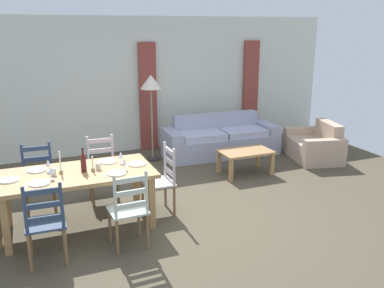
{
  "coord_description": "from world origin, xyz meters",
  "views": [
    {
      "loc": [
        -1.77,
        -5.03,
        2.51
      ],
      "look_at": [
        0.6,
        0.71,
        0.75
      ],
      "focal_mm": 39.17,
      "sensor_mm": 36.0,
      "label": 1
    }
  ],
  "objects_px": {
    "wine_bottle": "(83,163)",
    "armchair_upholstered": "(316,146)",
    "wine_glass_far_right": "(121,155)",
    "dining_chair_head_east": "(162,180)",
    "wine_glass_near_right": "(124,162)",
    "standing_lamp": "(151,87)",
    "dining_chair_far_left": "(39,179)",
    "wine_glass_near_left": "(51,170)",
    "dining_table": "(77,179)",
    "wine_glass_far_left": "(48,163)",
    "coffee_cup_primary": "(98,166)",
    "dining_chair_far_right": "(102,169)",
    "coffee_cup_secondary": "(53,172)",
    "couch": "(220,140)",
    "coffee_table": "(246,154)",
    "dining_chair_near_right": "(129,210)",
    "dining_chair_near_left": "(45,223)"
  },
  "relations": [
    {
      "from": "wine_glass_far_left",
      "to": "coffee_cup_secondary",
      "type": "height_order",
      "value": "wine_glass_far_left"
    },
    {
      "from": "wine_glass_near_left",
      "to": "armchair_upholstered",
      "type": "relative_size",
      "value": 0.12
    },
    {
      "from": "wine_glass_near_right",
      "to": "wine_glass_far_right",
      "type": "height_order",
      "value": "same"
    },
    {
      "from": "dining_chair_head_east",
      "to": "wine_bottle",
      "type": "xyz_separation_m",
      "value": [
        -1.03,
        -0.04,
        0.39
      ]
    },
    {
      "from": "wine_glass_near_right",
      "to": "standing_lamp",
      "type": "bearing_deg",
      "value": 65.69
    },
    {
      "from": "dining_chair_head_east",
      "to": "armchair_upholstered",
      "type": "xyz_separation_m",
      "value": [
        3.56,
        1.18,
        -0.23
      ]
    },
    {
      "from": "dining_chair_far_left",
      "to": "armchair_upholstered",
      "type": "bearing_deg",
      "value": 5.52
    },
    {
      "from": "wine_glass_far_right",
      "to": "armchair_upholstered",
      "type": "bearing_deg",
      "value": 14.72
    },
    {
      "from": "dining_chair_near_right",
      "to": "wine_glass_far_left",
      "type": "distance_m",
      "value": 1.25
    },
    {
      "from": "wine_bottle",
      "to": "standing_lamp",
      "type": "xyz_separation_m",
      "value": [
        1.62,
        2.4,
        0.54
      ]
    },
    {
      "from": "dining_table",
      "to": "armchair_upholstered",
      "type": "height_order",
      "value": "dining_table"
    },
    {
      "from": "wine_glass_far_right",
      "to": "coffee_cup_primary",
      "type": "xyz_separation_m",
      "value": [
        -0.32,
        -0.14,
        -0.07
      ]
    },
    {
      "from": "dining_chair_head_east",
      "to": "coffee_cup_secondary",
      "type": "distance_m",
      "value": 1.43
    },
    {
      "from": "coffee_table",
      "to": "wine_glass_far_right",
      "type": "bearing_deg",
      "value": -160.54
    },
    {
      "from": "dining_chair_far_left",
      "to": "wine_glass_far_right",
      "type": "relative_size",
      "value": 5.96
    },
    {
      "from": "dining_chair_near_left",
      "to": "wine_bottle",
      "type": "distance_m",
      "value": 0.97
    },
    {
      "from": "dining_chair_head_east",
      "to": "dining_chair_near_left",
      "type": "bearing_deg",
      "value": -154.05
    },
    {
      "from": "wine_glass_far_left",
      "to": "coffee_cup_primary",
      "type": "xyz_separation_m",
      "value": [
        0.59,
        -0.16,
        -0.07
      ]
    },
    {
      "from": "wine_bottle",
      "to": "armchair_upholstered",
      "type": "xyz_separation_m",
      "value": [
        4.59,
        1.23,
        -0.62
      ]
    },
    {
      "from": "armchair_upholstered",
      "to": "wine_glass_near_right",
      "type": "bearing_deg",
      "value": -161.69
    },
    {
      "from": "dining_table",
      "to": "wine_glass_far_right",
      "type": "height_order",
      "value": "wine_glass_far_right"
    },
    {
      "from": "dining_chair_near_left",
      "to": "coffee_table",
      "type": "height_order",
      "value": "dining_chair_near_left"
    },
    {
      "from": "coffee_cup_primary",
      "to": "coffee_table",
      "type": "relative_size",
      "value": 0.1
    },
    {
      "from": "wine_bottle",
      "to": "dining_chair_near_left",
      "type": "bearing_deg",
      "value": -126.69
    },
    {
      "from": "coffee_cup_primary",
      "to": "coffee_cup_secondary",
      "type": "relative_size",
      "value": 1.0
    },
    {
      "from": "dining_chair_far_right",
      "to": "coffee_cup_primary",
      "type": "relative_size",
      "value": 10.67
    },
    {
      "from": "dining_chair_far_left",
      "to": "wine_glass_far_right",
      "type": "xyz_separation_m",
      "value": [
        1.03,
        -0.58,
        0.38
      ]
    },
    {
      "from": "dining_chair_near_right",
      "to": "dining_chair_far_right",
      "type": "relative_size",
      "value": 1.0
    },
    {
      "from": "armchair_upholstered",
      "to": "dining_chair_near_right",
      "type": "bearing_deg",
      "value": -155.13
    },
    {
      "from": "coffee_cup_secondary",
      "to": "couch",
      "type": "relative_size",
      "value": 0.04
    },
    {
      "from": "standing_lamp",
      "to": "dining_chair_near_left",
      "type": "bearing_deg",
      "value": -124.74
    },
    {
      "from": "dining_table",
      "to": "wine_bottle",
      "type": "bearing_deg",
      "value": -12.17
    },
    {
      "from": "wine_glass_far_left",
      "to": "standing_lamp",
      "type": "relative_size",
      "value": 0.1
    },
    {
      "from": "coffee_cup_secondary",
      "to": "couch",
      "type": "bearing_deg",
      "value": 33.33
    },
    {
      "from": "coffee_cup_secondary",
      "to": "armchair_upholstered",
      "type": "xyz_separation_m",
      "value": [
        4.96,
        1.22,
        -0.55
      ]
    },
    {
      "from": "wine_glass_near_right",
      "to": "wine_glass_far_left",
      "type": "relative_size",
      "value": 1.0
    },
    {
      "from": "wine_glass_near_right",
      "to": "coffee_cup_secondary",
      "type": "distance_m",
      "value": 0.86
    },
    {
      "from": "dining_chair_far_left",
      "to": "coffee_cup_primary",
      "type": "height_order",
      "value": "dining_chair_far_left"
    },
    {
      "from": "dining_chair_head_east",
      "to": "wine_glass_near_left",
      "type": "bearing_deg",
      "value": -173.34
    },
    {
      "from": "coffee_cup_primary",
      "to": "standing_lamp",
      "type": "relative_size",
      "value": 0.05
    },
    {
      "from": "dining_chair_near_right",
      "to": "couch",
      "type": "height_order",
      "value": "dining_chair_near_right"
    },
    {
      "from": "dining_chair_far_right",
      "to": "wine_glass_far_right",
      "type": "distance_m",
      "value": 0.77
    },
    {
      "from": "dining_chair_head_east",
      "to": "dining_chair_far_left",
      "type": "bearing_deg",
      "value": 156.01
    },
    {
      "from": "wine_glass_near_right",
      "to": "coffee_cup_primary",
      "type": "relative_size",
      "value": 1.79
    },
    {
      "from": "wine_bottle",
      "to": "wine_glass_far_right",
      "type": "height_order",
      "value": "wine_bottle"
    },
    {
      "from": "dining_chair_head_east",
      "to": "wine_bottle",
      "type": "height_order",
      "value": "wine_bottle"
    },
    {
      "from": "dining_chair_near_right",
      "to": "wine_glass_near_right",
      "type": "height_order",
      "value": "dining_chair_near_right"
    },
    {
      "from": "wine_glass_far_right",
      "to": "dining_chair_near_left",
      "type": "bearing_deg",
      "value": -140.0
    },
    {
      "from": "dining_chair_near_right",
      "to": "dining_chair_head_east",
      "type": "height_order",
      "value": "same"
    },
    {
      "from": "couch",
      "to": "wine_bottle",
      "type": "bearing_deg",
      "value": -143.41
    }
  ]
}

